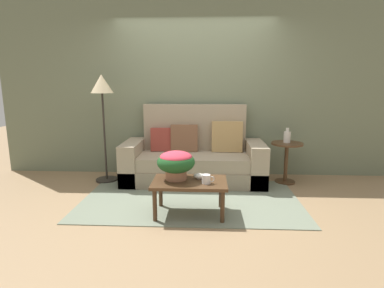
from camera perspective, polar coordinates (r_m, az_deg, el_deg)
ground_plane at (r=3.98m, az=-0.32°, el=-10.76°), size 14.00×14.00×0.00m
wall_back at (r=5.04m, az=0.53°, el=11.00°), size 6.40×0.12×2.94m
area_rug at (r=4.06m, az=-0.25°, el=-10.23°), size 2.79×1.61×0.01m
couch at (r=4.72m, az=0.37°, el=-2.85°), size 2.12×0.85×1.17m
coffee_table at (r=3.51m, az=-0.46°, el=-7.72°), size 0.84×0.53×0.40m
side_table at (r=4.82m, az=17.18°, el=-2.02°), size 0.47×0.47×0.62m
floor_lamp at (r=4.76m, az=-16.38°, el=8.69°), size 0.33×0.33×1.62m
potted_plant at (r=3.50m, az=-3.00°, el=-3.40°), size 0.43×0.43×0.33m
coffee_mug at (r=3.39m, az=2.70°, el=-6.54°), size 0.14×0.10×0.10m
snack_bowl at (r=3.56m, az=1.28°, el=-5.94°), size 0.12×0.12×0.06m
table_vase at (r=4.78m, az=17.30°, el=1.32°), size 0.10×0.10×0.22m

